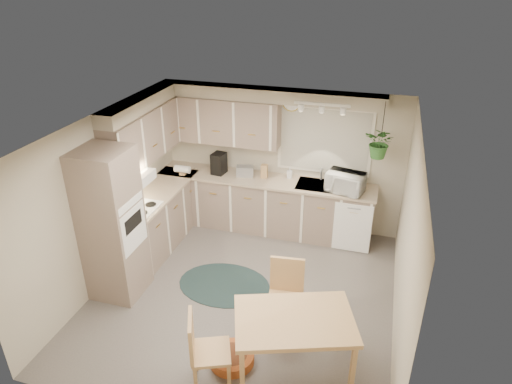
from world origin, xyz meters
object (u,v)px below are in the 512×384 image
Objects in this scene: braided_rug at (224,284)px; microwave at (346,180)px; chair_left at (211,350)px; chair_back at (285,300)px; pet_bed at (232,358)px; dining_table at (293,346)px.

braided_rug is 2.37× the size of microwave.
chair_left is 0.69× the size of braided_rug.
chair_back is 1.28m from braided_rug.
microwave reaches higher than pet_bed.
dining_table reaches higher than braided_rug.
microwave is (1.00, 3.19, 0.67)m from chair_left.
braided_rug is at bearing 172.88° from chair_left.
pet_bed is (0.11, 0.31, -0.39)m from chair_left.
microwave reaches higher than braided_rug.
braided_rug is at bearing 113.45° from pet_bed.
braided_rug is at bearing -119.65° from microwave.
dining_table is 0.94× the size of braided_rug.
chair_left is 1.76× the size of pet_bed.
dining_table is 1.33× the size of chair_back.
dining_table reaches higher than pet_bed.
braided_rug is 2.42m from microwave.
dining_table is at bearing 104.58° from chair_back.
microwave is at bearing -107.36° from chair_back.
pet_bed is (0.56, -1.30, 0.05)m from braided_rug.
chair_left is 0.97× the size of chair_back.
braided_rug is (-1.26, 1.26, -0.39)m from dining_table.
braided_rug is (-1.02, 0.63, -0.47)m from chair_back.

